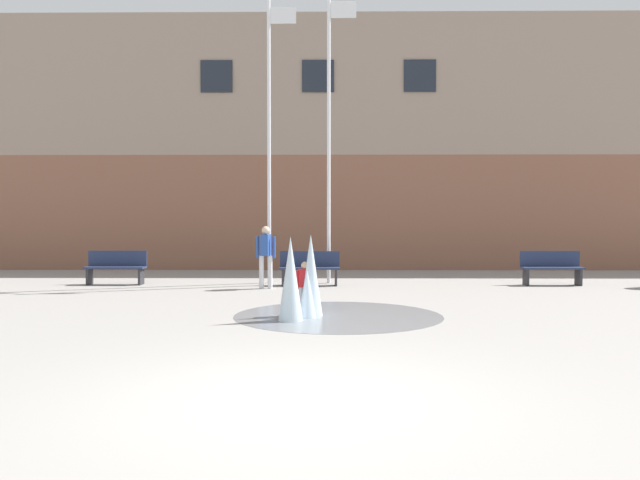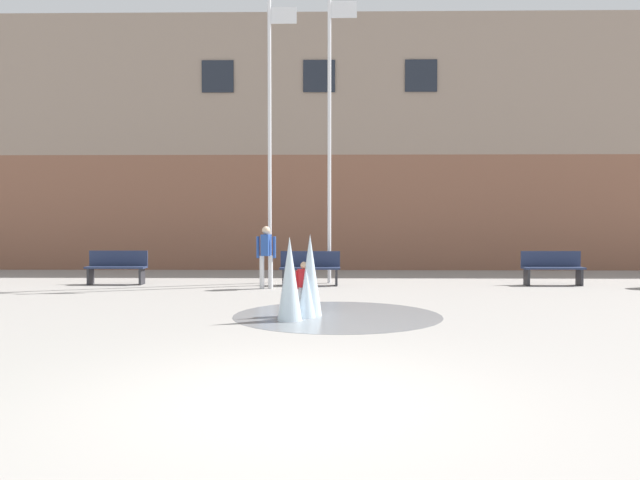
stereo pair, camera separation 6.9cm
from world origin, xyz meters
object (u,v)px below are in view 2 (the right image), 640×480
object	(u,v)px
park_bench_near_trashcan	(552,267)
flagpole_left	(271,130)
park_bench_left_of_flagpoles	(117,267)
flagpole_right	(330,127)
adult_watching	(266,252)
park_bench_center	(310,267)
child_running	(304,284)

from	to	relation	value
park_bench_near_trashcan	flagpole_left	world-z (taller)	flagpole_left
park_bench_left_of_flagpoles	park_bench_near_trashcan	world-z (taller)	same
park_bench_left_of_flagpoles	flagpole_right	distance (m)	6.96
adult_watching	flagpole_right	size ratio (longest dim) A/B	0.20
flagpole_left	flagpole_right	distance (m)	1.65
park_bench_center	flagpole_left	bearing A→B (deg)	150.56
park_bench_center	flagpole_right	xyz separation A→B (m)	(0.54, 0.62, 3.83)
child_running	adult_watching	size ratio (longest dim) A/B	0.62
park_bench_near_trashcan	child_running	size ratio (longest dim) A/B	1.62
park_bench_left_of_flagpoles	flagpole_right	size ratio (longest dim) A/B	0.20
flagpole_left	park_bench_left_of_flagpoles	bearing A→B (deg)	-174.04
park_bench_center	park_bench_left_of_flagpoles	bearing A→B (deg)	177.92
adult_watching	flagpole_right	distance (m)	4.01
adult_watching	flagpole_right	world-z (taller)	flagpole_right
park_bench_near_trashcan	adult_watching	world-z (taller)	adult_watching
flagpole_right	park_bench_near_trashcan	bearing A→B (deg)	-4.58
adult_watching	flagpole_left	bearing A→B (deg)	-170.04
park_bench_left_of_flagpoles	park_bench_near_trashcan	xyz separation A→B (m)	(11.75, -0.04, 0.00)
child_running	flagpole_left	xyz separation A→B (m)	(-1.16, 5.83, 3.65)
park_bench_left_of_flagpoles	park_bench_near_trashcan	distance (m)	11.75
child_running	adult_watching	world-z (taller)	adult_watching
child_running	flagpole_right	size ratio (longest dim) A/B	0.12
park_bench_center	child_running	size ratio (longest dim) A/B	1.62
flagpole_right	child_running	bearing A→B (deg)	-94.76
park_bench_left_of_flagpoles	park_bench_center	distance (m)	5.26
adult_watching	flagpole_left	distance (m)	3.59
park_bench_near_trashcan	flagpole_left	distance (m)	8.48
park_bench_near_trashcan	flagpole_right	xyz separation A→B (m)	(-5.95, 0.48, 3.83)
park_bench_center	flagpole_right	bearing A→B (deg)	49.17
child_running	flagpole_right	world-z (taller)	flagpole_right
child_running	park_bench_left_of_flagpoles	bearing A→B (deg)	-72.58
park_bench_left_of_flagpoles	adult_watching	bearing A→B (deg)	-13.20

